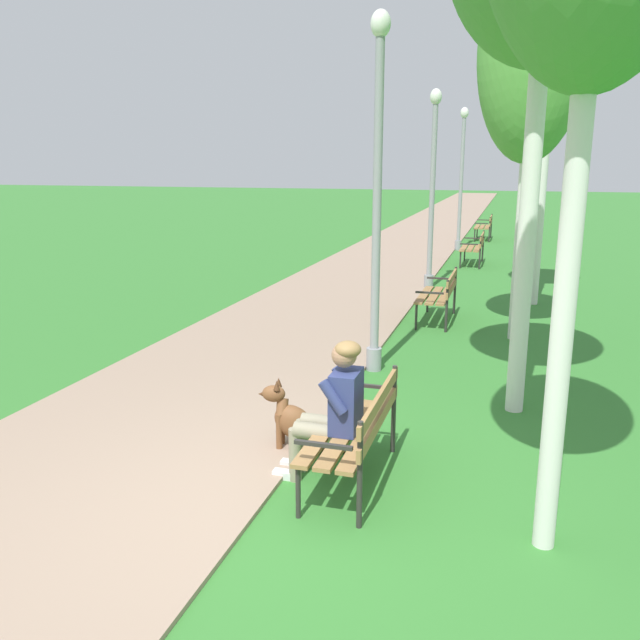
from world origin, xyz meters
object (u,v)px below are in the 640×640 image
(park_bench_mid, at_px, (440,292))
(park_bench_near, at_px, (358,426))
(birch_tree_fourth, at_px, (555,5))
(lamp_post_near, at_px, (377,195))
(birch_tree_third, at_px, (533,52))
(lamp_post_far, at_px, (461,178))
(lamp_post_mid, at_px, (432,188))
(park_bench_furthest, at_px, (485,225))
(dog_brown, at_px, (299,425))
(person_seated_on_near_bench, at_px, (334,405))
(park_bench_far, at_px, (475,246))

(park_bench_mid, bearing_deg, park_bench_near, -90.01)
(park_bench_mid, distance_m, birch_tree_fourth, 5.41)
(park_bench_near, height_order, lamp_post_near, lamp_post_near)
(birch_tree_third, bearing_deg, lamp_post_far, 99.65)
(lamp_post_near, xyz_separation_m, lamp_post_mid, (-0.06, 5.89, -0.15))
(park_bench_near, xyz_separation_m, lamp_post_mid, (-0.57, 8.97, 1.61))
(park_bench_furthest, height_order, birch_tree_fourth, birch_tree_fourth)
(lamp_post_mid, relative_size, birch_tree_fourth, 0.64)
(lamp_post_near, distance_m, lamp_post_mid, 5.89)
(birch_tree_third, height_order, birch_tree_fourth, birch_tree_fourth)
(dog_brown, bearing_deg, person_seated_on_near_bench, -44.95)
(park_bench_mid, xyz_separation_m, dog_brown, (-0.68, -5.58, -0.25))
(park_bench_furthest, height_order, person_seated_on_near_bench, person_seated_on_near_bench)
(dog_brown, xyz_separation_m, lamp_post_far, (0.14, 15.10, 1.93))
(park_bench_furthest, distance_m, lamp_post_mid, 9.79)
(park_bench_furthest, bearing_deg, lamp_post_near, -92.31)
(dog_brown, xyz_separation_m, birch_tree_third, (1.89, 4.79, 3.91))
(park_bench_far, xyz_separation_m, dog_brown, (-0.81, -12.20, -0.25))
(park_bench_furthest, xyz_separation_m, birch_tree_fourth, (1.44, -10.60, 4.80))
(park_bench_near, xyz_separation_m, park_bench_furthest, (0.11, 18.60, 0.00))
(lamp_post_mid, height_order, birch_tree_fourth, birch_tree_fourth)
(park_bench_far, xyz_separation_m, birch_tree_fourth, (1.41, -4.66, 4.80))
(dog_brown, bearing_deg, park_bench_mid, 83.09)
(park_bench_far, xyz_separation_m, birch_tree_third, (1.08, -7.42, 3.65))
(lamp_post_mid, xyz_separation_m, birch_tree_fourth, (2.12, -0.97, 3.19))
(lamp_post_near, distance_m, lamp_post_far, 12.47)
(lamp_post_mid, height_order, birch_tree_third, birch_tree_third)
(park_bench_far, distance_m, birch_tree_fourth, 6.84)
(person_seated_on_near_bench, height_order, birch_tree_fourth, birch_tree_fourth)
(park_bench_furthest, xyz_separation_m, birch_tree_third, (1.11, -13.36, 3.65))
(park_bench_mid, bearing_deg, park_bench_furthest, 89.49)
(dog_brown, relative_size, lamp_post_far, 0.20)
(dog_brown, bearing_deg, lamp_post_near, 86.49)
(park_bench_far, bearing_deg, park_bench_furthest, 90.26)
(dog_brown, bearing_deg, lamp_post_mid, 89.30)
(birch_tree_third, bearing_deg, birch_tree_fourth, 83.17)
(park_bench_near, relative_size, park_bench_mid, 1.00)
(park_bench_far, relative_size, birch_tree_fourth, 0.23)
(park_bench_near, distance_m, birch_tree_fourth, 9.45)
(park_bench_near, height_order, park_bench_furthest, same)
(park_bench_furthest, height_order, lamp_post_mid, lamp_post_mid)
(person_seated_on_near_bench, distance_m, dog_brown, 0.78)
(park_bench_far, height_order, birch_tree_third, birch_tree_third)
(park_bench_mid, bearing_deg, lamp_post_near, -99.91)
(lamp_post_far, relative_size, birch_tree_fourth, 0.66)
(park_bench_furthest, relative_size, dog_brown, 1.81)
(person_seated_on_near_bench, distance_m, birch_tree_third, 6.47)
(park_bench_furthest, height_order, lamp_post_near, lamp_post_near)
(lamp_post_far, bearing_deg, lamp_post_near, -89.91)
(park_bench_near, distance_m, park_bench_furthest, 18.60)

